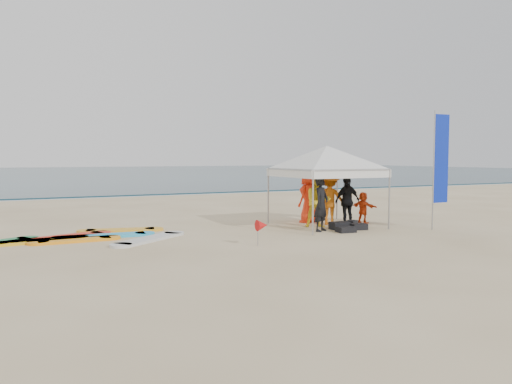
{
  "coord_description": "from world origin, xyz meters",
  "views": [
    {
      "loc": [
        -5.33,
        -9.7,
        2.16
      ],
      "look_at": [
        0.63,
        2.6,
        1.2
      ],
      "focal_mm": 35.0,
      "sensor_mm": 36.0,
      "label": 1
    }
  ],
  "objects": [
    {
      "name": "ground",
      "position": [
        0.0,
        0.0,
        0.0
      ],
      "size": [
        120.0,
        120.0,
        0.0
      ],
      "primitive_type": "plane",
      "color": "beige",
      "rests_on": "ground"
    },
    {
      "name": "ocean",
      "position": [
        0.0,
        60.0,
        0.04
      ],
      "size": [
        160.0,
        84.0,
        0.08
      ],
      "primitive_type": "cube",
      "color": "#0C2633",
      "rests_on": "ground"
    },
    {
      "name": "shoreline_foam",
      "position": [
        0.0,
        18.2,
        0.0
      ],
      "size": [
        160.0,
        1.2,
        0.01
      ],
      "primitive_type": "cube",
      "color": "silver",
      "rests_on": "ground"
    },
    {
      "name": "person_black_a",
      "position": [
        2.67,
        2.44,
        0.8
      ],
      "size": [
        0.7,
        0.63,
        1.6
      ],
      "primitive_type": "imported",
      "rotation": [
        0.0,
        0.0,
        0.55
      ],
      "color": "black",
      "rests_on": "ground"
    },
    {
      "name": "person_yellow",
      "position": [
        3.03,
        3.19,
        0.81
      ],
      "size": [
        0.96,
        0.86,
        1.63
      ],
      "primitive_type": "imported",
      "rotation": [
        0.0,
        0.0,
        -0.36
      ],
      "color": "yellow",
      "rests_on": "ground"
    },
    {
      "name": "person_orange_a",
      "position": [
        3.72,
        3.56,
        0.83
      ],
      "size": [
        1.21,
        1.16,
        1.65
      ],
      "primitive_type": "imported",
      "rotation": [
        0.0,
        0.0,
        2.44
      ],
      "color": "orange",
      "rests_on": "ground"
    },
    {
      "name": "person_black_b",
      "position": [
        4.05,
        3.07,
        0.78
      ],
      "size": [
        0.94,
        0.43,
        1.57
      ],
      "primitive_type": "imported",
      "rotation": [
        0.0,
        0.0,
        3.19
      ],
      "color": "black",
      "rests_on": "ground"
    },
    {
      "name": "person_orange_b",
      "position": [
        3.37,
        4.27,
        0.86
      ],
      "size": [
        1.0,
        0.86,
        1.73
      ],
      "primitive_type": "imported",
      "rotation": [
        0.0,
        0.0,
        3.58
      ],
      "color": "#FF3516",
      "rests_on": "ground"
    },
    {
      "name": "person_seated",
      "position": [
        4.93,
        3.4,
        0.51
      ],
      "size": [
        0.51,
        0.99,
        1.02
      ],
      "primitive_type": "imported",
      "rotation": [
        0.0,
        0.0,
        1.8
      ],
      "color": "#DE4013",
      "rests_on": "ground"
    },
    {
      "name": "canopy_tent",
      "position": [
        3.39,
        3.27,
        2.5
      ],
      "size": [
        3.8,
        3.8,
        2.87
      ],
      "color": "#A5A5A8",
      "rests_on": "ground"
    },
    {
      "name": "feather_flag",
      "position": [
        6.05,
        1.23,
        2.07
      ],
      "size": [
        0.59,
        0.04,
        3.52
      ],
      "color": "#A5A5A8",
      "rests_on": "ground"
    },
    {
      "name": "marker_pennant",
      "position": [
        0.07,
        1.08,
        0.49
      ],
      "size": [
        0.28,
        0.28,
        0.64
      ],
      "color": "#A5A5A8",
      "rests_on": "ground"
    },
    {
      "name": "gear_pile",
      "position": [
        3.54,
        2.37,
        0.1
      ],
      "size": [
        1.33,
        1.27,
        0.22
      ],
      "color": "black",
      "rests_on": "ground"
    },
    {
      "name": "surfboard_spread",
      "position": [
        -3.83,
        4.01,
        0.04
      ],
      "size": [
        5.69,
        3.25,
        0.07
      ],
      "color": "orange",
      "rests_on": "ground"
    }
  ]
}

